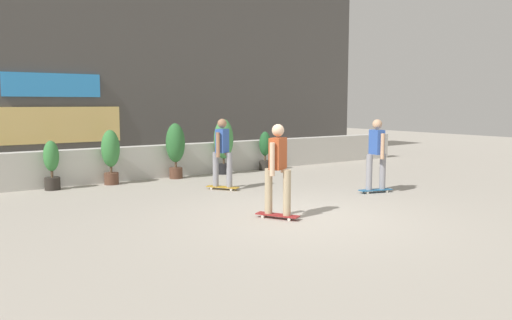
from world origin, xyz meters
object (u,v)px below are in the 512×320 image
Objects in this scene: skater_far_right at (222,151)px; potted_plant_0 at (52,164)px; potted_plant_2 at (175,146)px; potted_plant_4 at (265,150)px; potted_plant_1 at (111,153)px; potted_plant_3 at (224,142)px; skater_mid_plaza at (278,167)px; skater_by_wall_right at (376,152)px.

potted_plant_0 is at bearing 145.97° from skater_far_right.
potted_plant_2 is 1.27× the size of potted_plant_4.
skater_far_right is (1.94, -2.28, 0.15)m from potted_plant_1.
potted_plant_4 is 0.70× the size of skater_far_right.
potted_plant_1 is 0.82× the size of skater_far_right.
potted_plant_2 is 1.53m from potted_plant_3.
skater_mid_plaza is at bearing -77.17° from potted_plant_1.
potted_plant_2 is at bearing 121.87° from skater_by_wall_right.
potted_plant_2 is at bearing -180.00° from potted_plant_3.
potted_plant_1 is 1.17× the size of potted_plant_4.
skater_far_right is (-1.39, -2.28, -0.00)m from potted_plant_3.
potted_plant_4 is at bearing 38.46° from skater_far_right.
potted_plant_4 is at bearing 0.00° from potted_plant_2.
skater_mid_plaza is (1.23, -5.42, 0.15)m from potted_plant_1.
potted_plant_3 reaches higher than potted_plant_0.
skater_by_wall_right is at bearing -40.68° from skater_far_right.
potted_plant_1 is 4.81m from potted_plant_4.
potted_plant_4 is 4.63m from skater_by_wall_right.
skater_mid_plaza is at bearing -102.71° from skater_far_right.
skater_far_right is (0.15, -2.28, 0.06)m from potted_plant_2.
potted_plant_3 is 4.81m from skater_by_wall_right.
potted_plant_1 is 2.99m from skater_far_right.
potted_plant_0 is 0.70× the size of skater_by_wall_right.
potted_plant_2 is 0.89× the size of skater_by_wall_right.
skater_mid_plaza is at bearing -123.41° from potted_plant_4.
skater_far_right is 1.00× the size of skater_by_wall_right.
skater_far_right is at bearing -121.33° from potted_plant_3.
skater_far_right reaches higher than potted_plant_2.
skater_mid_plaza is at bearing -111.13° from potted_plant_3.
potted_plant_2 is 3.02m from potted_plant_4.
skater_far_right is (-2.86, -2.28, 0.31)m from potted_plant_4.
potted_plant_3 is at bearing -180.00° from potted_plant_4.
potted_plant_1 is 0.82× the size of skater_by_wall_right.
potted_plant_3 is (1.53, 0.00, 0.06)m from potted_plant_2.
potted_plant_2 is 0.89× the size of skater_far_right.
skater_mid_plaza reaches higher than potted_plant_0.
potted_plant_4 is (1.48, 0.00, -0.31)m from potted_plant_3.
skater_mid_plaza is at bearing -95.93° from potted_plant_2.
potted_plant_2 reaches higher than potted_plant_0.
skater_by_wall_right reaches higher than potted_plant_4.
potted_plant_2 is 5.45m from skater_mid_plaza.
potted_plant_0 is 6.04m from skater_mid_plaza.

